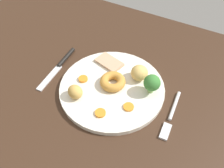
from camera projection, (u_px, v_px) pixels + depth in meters
dining_table at (100, 94)px, 66.42cm from camera, size 120.00×84.00×3.60cm
dinner_plate at (112, 88)px, 64.56cm from camera, size 28.55×28.55×1.40cm
meat_slice_main at (109, 62)px, 69.68cm from camera, size 8.81×6.52×0.80cm
yorkshire_pudding at (113, 82)px, 63.67cm from camera, size 6.97×6.97×2.30cm
roast_potato_left at (75, 92)px, 60.52cm from camera, size 5.16×4.78×3.50cm
roast_potato_right at (139, 73)px, 64.49cm from camera, size 6.64×6.63×4.22cm
carrot_coin_front at (100, 113)px, 57.96cm from camera, size 2.70×2.70×0.59cm
carrot_coin_back at (129, 107)px, 59.23cm from camera, size 2.70×2.70×0.49cm
carrot_coin_side at (83, 79)px, 65.30cm from camera, size 2.55×2.55×0.66cm
broccoli_floret at (152, 83)px, 60.33cm from camera, size 4.41×4.41×5.68cm
fork at (171, 116)px, 59.00cm from camera, size 2.43×15.31×0.90cm
knife at (60, 64)px, 71.05cm from camera, size 2.62×18.55×1.20cm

